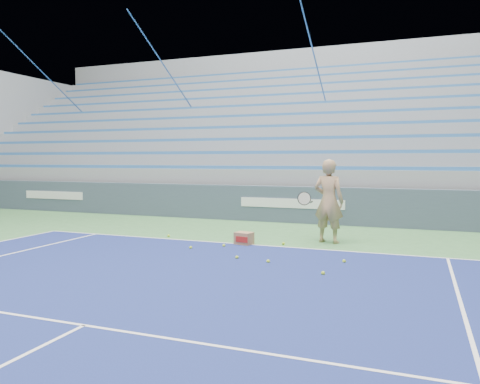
# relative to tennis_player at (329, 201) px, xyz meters

# --- Properties ---
(sponsor_barrier) EXTENTS (30.00, 0.32, 1.10)m
(sponsor_barrier) POSITION_rel_tennis_player_xyz_m (-1.63, 3.05, -0.41)
(sponsor_barrier) COLOR #3B495B
(sponsor_barrier) RESTS_ON ground
(bleachers) EXTENTS (31.00, 9.15, 7.30)m
(bleachers) POSITION_rel_tennis_player_xyz_m (-1.64, 8.77, 1.39)
(bleachers) COLOR gray
(bleachers) RESTS_ON ground
(tennis_player) EXTENTS (1.00, 0.91, 1.92)m
(tennis_player) POSITION_rel_tennis_player_xyz_m (0.00, 0.00, 0.00)
(tennis_player) COLOR tan
(tennis_player) RESTS_ON ground
(ball_box) EXTENTS (0.43, 0.36, 0.28)m
(ball_box) POSITION_rel_tennis_player_xyz_m (-1.72, -0.95, -0.82)
(ball_box) COLOR #9C6F4B
(ball_box) RESTS_ON ground
(tennis_ball_0) EXTENTS (0.07, 0.07, 0.07)m
(tennis_ball_0) POSITION_rel_tennis_player_xyz_m (0.47, -3.07, -0.93)
(tennis_ball_0) COLOR #BBE12E
(tennis_ball_0) RESTS_ON ground
(tennis_ball_1) EXTENTS (0.07, 0.07, 0.07)m
(tennis_ball_1) POSITION_rel_tennis_player_xyz_m (-0.88, -0.66, -0.93)
(tennis_ball_1) COLOR #BBE12E
(tennis_ball_1) RESTS_ON ground
(tennis_ball_2) EXTENTS (0.07, 0.07, 0.07)m
(tennis_ball_2) POSITION_rel_tennis_player_xyz_m (-2.03, -1.37, -0.93)
(tennis_ball_2) COLOR #BBE12E
(tennis_ball_2) RESTS_ON ground
(tennis_ball_3) EXTENTS (0.07, 0.07, 0.07)m
(tennis_ball_3) POSITION_rel_tennis_player_xyz_m (-2.60, -1.84, -0.93)
(tennis_ball_3) COLOR #BBE12E
(tennis_ball_3) RESTS_ON ground
(tennis_ball_4) EXTENTS (0.07, 0.07, 0.07)m
(tennis_ball_4) POSITION_rel_tennis_player_xyz_m (-1.32, -2.42, -0.93)
(tennis_ball_4) COLOR #BBE12E
(tennis_ball_4) RESTS_ON ground
(tennis_ball_5) EXTENTS (0.07, 0.07, 0.07)m
(tennis_ball_5) POSITION_rel_tennis_player_xyz_m (0.66, -2.02, -0.93)
(tennis_ball_5) COLOR #BBE12E
(tennis_ball_5) RESTS_ON ground
(tennis_ball_6) EXTENTS (0.07, 0.07, 0.07)m
(tennis_ball_6) POSITION_rel_tennis_player_xyz_m (-3.82, -0.64, -0.93)
(tennis_ball_6) COLOR #BBE12E
(tennis_ball_6) RESTS_ON ground
(tennis_ball_7) EXTENTS (0.07, 0.07, 0.07)m
(tennis_ball_7) POSITION_rel_tennis_player_xyz_m (-0.65, -2.53, -0.93)
(tennis_ball_7) COLOR #BBE12E
(tennis_ball_7) RESTS_ON ground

